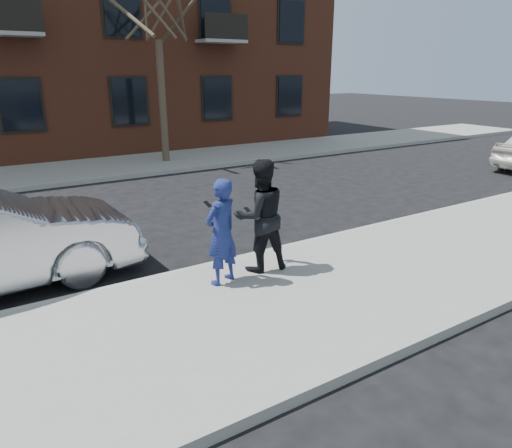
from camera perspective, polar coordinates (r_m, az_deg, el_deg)
ground at (r=6.28m, az=-13.30°, el=-14.07°), size 100.00×100.00×0.00m
near_sidewalk at (r=6.04m, az=-12.56°, el=-14.61°), size 50.00×3.50×0.15m
near_curb at (r=7.56m, az=-17.21°, el=-7.86°), size 50.00×0.10×0.15m
far_sidewalk at (r=16.74m, az=-26.03°, el=5.51°), size 50.00×3.50×0.15m
far_curb at (r=14.99m, az=-25.21°, el=4.27°), size 50.00×0.10×0.15m
apartment_building at (r=23.53m, az=-25.19°, el=23.92°), size 24.30×10.30×12.30m
street_tree at (r=17.32m, az=-12.38°, el=25.51°), size 3.60×3.60×6.80m
man_hoodie at (r=7.00m, az=-4.36°, el=-1.02°), size 0.71×0.59×1.68m
man_peacoat at (r=7.45m, az=0.54°, el=1.02°), size 0.99×0.82×1.87m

